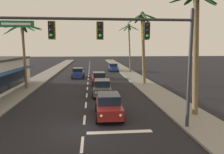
# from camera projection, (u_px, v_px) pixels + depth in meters

# --- Properties ---
(ground_plane) EXTENTS (220.00, 220.00, 0.00)m
(ground_plane) POSITION_uv_depth(u_px,v_px,m) (84.00, 130.00, 13.60)
(ground_plane) COLOR black
(sidewalk_right) EXTENTS (3.20, 110.00, 0.14)m
(sidewalk_right) POSITION_uv_depth(u_px,v_px,m) (138.00, 80.00, 34.05)
(sidewalk_right) COLOR gray
(sidewalk_right) RESTS_ON ground
(sidewalk_left) EXTENTS (3.20, 110.00, 0.14)m
(sidewalk_left) POSITION_uv_depth(u_px,v_px,m) (36.00, 81.00, 32.59)
(sidewalk_left) COLOR gray
(sidewalk_left) RESTS_ON ground
(lane_markings) EXTENTS (4.28, 89.56, 0.01)m
(lane_markings) POSITION_uv_depth(u_px,v_px,m) (91.00, 80.00, 34.04)
(lane_markings) COLOR silver
(lane_markings) RESTS_ON ground
(traffic_signal_mast) EXTENTS (11.18, 0.40, 7.42)m
(traffic_signal_mast) POSITION_uv_depth(u_px,v_px,m) (131.00, 42.00, 12.72)
(traffic_signal_mast) COLOR #2D2D33
(traffic_signal_mast) RESTS_ON ground
(sedan_lead_at_stop_bar) EXTENTS (1.98, 4.46, 1.68)m
(sedan_lead_at_stop_bar) POSITION_uv_depth(u_px,v_px,m) (109.00, 105.00, 16.10)
(sedan_lead_at_stop_bar) COLOR maroon
(sedan_lead_at_stop_bar) RESTS_ON ground
(sedan_third_in_queue) EXTENTS (2.10, 4.51, 1.68)m
(sedan_third_in_queue) POSITION_uv_depth(u_px,v_px,m) (102.00, 88.00, 23.12)
(sedan_third_in_queue) COLOR #4C515B
(sedan_third_in_queue) RESTS_ON ground
(sedan_fifth_in_queue) EXTENTS (2.10, 4.51, 1.68)m
(sedan_fifth_in_queue) POSITION_uv_depth(u_px,v_px,m) (99.00, 78.00, 30.15)
(sedan_fifth_in_queue) COLOR maroon
(sedan_fifth_in_queue) RESTS_ON ground
(sedan_oncoming_far) EXTENTS (2.02, 4.48, 1.68)m
(sedan_oncoming_far) POSITION_uv_depth(u_px,v_px,m) (78.00, 73.00, 36.52)
(sedan_oncoming_far) COLOR navy
(sedan_oncoming_far) RESTS_ON ground
(sedan_parked_nearest_kerb) EXTENTS (1.98, 4.47, 1.68)m
(sedan_parked_nearest_kerb) POSITION_uv_depth(u_px,v_px,m) (113.00, 67.00, 46.83)
(sedan_parked_nearest_kerb) COLOR navy
(sedan_parked_nearest_kerb) RESTS_ON ground
(palm_left_second) EXTENTS (4.49, 4.72, 8.08)m
(palm_left_second) POSITION_uv_depth(u_px,v_px,m) (23.00, 37.00, 25.80)
(palm_left_second) COLOR brown
(palm_left_second) RESTS_ON ground
(palm_right_nearest) EXTENTS (3.63, 3.72, 9.06)m
(palm_right_nearest) POSITION_uv_depth(u_px,v_px,m) (196.00, 35.00, 15.56)
(palm_right_nearest) COLOR brown
(palm_right_nearest) RESTS_ON ground
(palm_right_second) EXTENTS (4.31, 4.40, 9.84)m
(palm_right_second) POSITION_uv_depth(u_px,v_px,m) (143.00, 36.00, 29.42)
(palm_right_second) COLOR brown
(palm_right_second) RESTS_ON ground
(palm_right_third) EXTENTS (4.22, 4.16, 9.77)m
(palm_right_third) POSITION_uv_depth(u_px,v_px,m) (129.00, 36.00, 43.44)
(palm_right_third) COLOR brown
(palm_right_third) RESTS_ON ground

